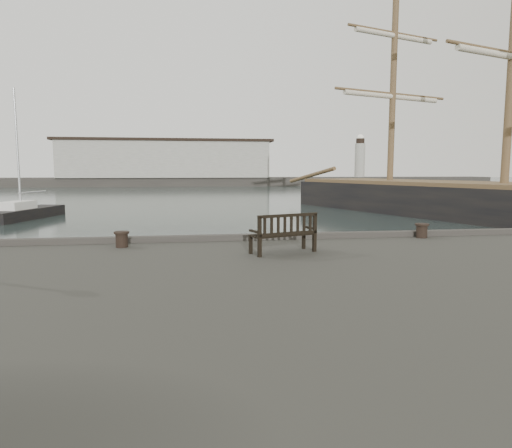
{
  "coord_description": "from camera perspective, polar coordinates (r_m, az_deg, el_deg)",
  "views": [
    {
      "loc": [
        -3.11,
        -14.12,
        3.74
      ],
      "look_at": [
        -1.09,
        -0.5,
        2.1
      ],
      "focal_mm": 32.0,
      "sensor_mm": 36.0,
      "label": 1
    }
  ],
  "objects": [
    {
      "name": "ground",
      "position": [
        14.94,
        3.88,
        -7.73
      ],
      "size": [
        400.0,
        400.0,
        0.0
      ],
      "primitive_type": "plane",
      "color": "black",
      "rests_on": "ground"
    },
    {
      "name": "breakwater",
      "position": [
        106.13,
        -9.3,
        7.01
      ],
      "size": [
        140.0,
        9.5,
        12.2
      ],
      "color": "#383530",
      "rests_on": "ground"
    },
    {
      "name": "bench",
      "position": [
        12.02,
        3.45,
        -2.1
      ],
      "size": [
        1.87,
        1.15,
        1.02
      ],
      "rotation": [
        0.0,
        0.0,
        0.33
      ],
      "color": "black",
      "rests_on": "quay"
    },
    {
      "name": "bollard_left",
      "position": [
        13.45,
        -16.44,
        -1.85
      ],
      "size": [
        0.51,
        0.51,
        0.45
      ],
      "primitive_type": "cylinder",
      "rotation": [
        0.0,
        0.0,
        0.21
      ],
      "color": "black",
      "rests_on": "quay"
    },
    {
      "name": "bollard_right",
      "position": [
        15.64,
        20.01,
        -0.79
      ],
      "size": [
        0.56,
        0.56,
        0.46
      ],
      "primitive_type": "cylinder",
      "rotation": [
        0.0,
        0.0,
        -0.34
      ],
      "color": "black",
      "rests_on": "quay"
    },
    {
      "name": "yacht_d",
      "position": [
        39.15,
        -26.94,
        0.92
      ],
      "size": [
        4.09,
        8.32,
        10.33
      ],
      "rotation": [
        0.0,
        0.0,
        -0.25
      ],
      "color": "black",
      "rests_on": "ground"
    },
    {
      "name": "tall_ship_main",
      "position": [
        37.95,
        28.43,
        1.5
      ],
      "size": [
        21.22,
        41.83,
        31.04
      ],
      "rotation": [
        0.0,
        0.0,
        0.33
      ],
      "color": "black",
      "rests_on": "ground"
    }
  ]
}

